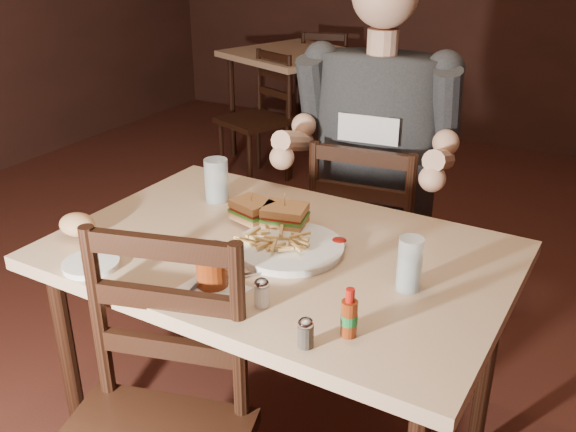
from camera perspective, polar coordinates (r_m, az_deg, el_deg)
The scene contains 23 objects.
room_shell at distance 1.71m, azimuth -0.40°, elevation 18.21°, with size 7.00×7.00×7.00m.
main_table at distance 1.81m, azimuth -0.78°, elevation -5.12°, with size 1.26×0.85×0.77m.
bg_table at distance 4.63m, azimuth 0.55°, elevation 13.31°, with size 1.03×1.03×0.77m.
chair_far at distance 2.50m, azimuth 7.39°, elevation -2.65°, with size 0.42×0.46×0.91m, color black, non-canonical shape.
bg_chair_far at distance 5.16m, azimuth 3.54°, elevation 11.56°, with size 0.39×0.43×0.85m, color black, non-canonical shape.
bg_chair_near at distance 4.23m, azimuth -3.09°, elevation 8.51°, with size 0.39×0.42×0.83m, color black, non-canonical shape.
diner at distance 2.26m, azimuth 7.74°, elevation 8.72°, with size 0.59×0.46×1.02m, color #2C2E31, non-canonical shape.
dinner_plate at distance 1.76m, azimuth 0.13°, elevation -2.96°, with size 0.29×0.29×0.02m, color white.
sandwich_left at distance 1.90m, azimuth -3.25°, elevation 1.06°, with size 0.11×0.09×0.10m, color tan, non-canonical shape.
sandwich_right at distance 1.85m, azimuth -0.29°, elevation 0.66°, with size 0.12×0.10×0.10m, color tan, non-canonical shape.
fries_pile at distance 1.76m, azimuth -1.35°, elevation -1.96°, with size 0.22×0.16×0.04m, color #EDBE6B, non-canonical shape.
ketchup_dollop at distance 1.78m, azimuth 4.57°, elevation -2.16°, with size 0.04×0.04×0.01m, color maroon.
glass_left at distance 2.07m, azimuth -6.38°, elevation 3.18°, with size 0.08×0.08×0.14m, color silver.
glass_right at distance 1.58m, azimuth 10.76°, elevation -4.21°, with size 0.06×0.06×0.14m, color silver.
hot_sauce at distance 1.40m, azimuth 5.48°, elevation -8.53°, with size 0.04×0.04×0.12m, color maroon, non-canonical shape.
salt_shaker at distance 1.51m, azimuth -2.33°, elevation -6.86°, with size 0.04×0.04×0.07m, color white, non-canonical shape.
pepper_shaker at distance 1.38m, azimuth 1.58°, elevation -10.39°, with size 0.04×0.04×0.06m, color #38332D, non-canonical shape.
syrup_dispenser at distance 1.59m, azimuth -6.79°, elevation -4.51°, with size 0.08×0.08×0.11m, color maroon, non-canonical shape.
napkin at distance 1.59m, azimuth -6.96°, elevation -6.66°, with size 0.15×0.14×0.00m, color white.
knife at distance 1.65m, azimuth -7.32°, elevation -5.35°, with size 0.01×0.19×0.00m, color silver.
fork at distance 1.64m, azimuth -4.49°, elevation -5.40°, with size 0.01×0.16×0.01m, color silver.
side_plate at distance 1.76m, azimuth -17.11°, elevation -4.22°, with size 0.14×0.14×0.01m, color white.
bread_roll at distance 1.91m, azimuth -18.23°, elevation -0.72°, with size 0.11×0.09×0.06m, color tan.
Camera 1 is at (0.84, -1.48, 1.59)m, focal length 40.00 mm.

